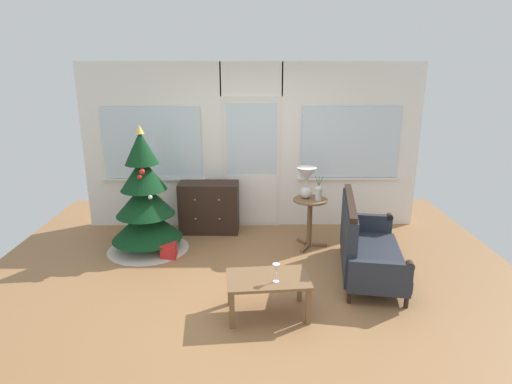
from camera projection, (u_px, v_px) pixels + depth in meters
The scene contains 11 objects.
ground_plane at pixel (252, 287), 4.98m from camera, with size 6.76×6.76×0.00m, color #996B42.
back_wall_with_door at pixel (252, 147), 6.61m from camera, with size 5.20×0.14×2.55m.
christmas_tree at pixel (145, 206), 5.85m from camera, with size 1.13×1.13×1.75m.
dresser_cabinet at pixel (209, 207), 6.57m from camera, with size 0.91×0.47×0.78m.
settee_sofa at pixel (363, 245), 5.21m from camera, with size 0.95×1.68×0.96m.
side_table at pixel (310, 213), 5.97m from camera, with size 0.50×0.48×0.71m.
table_lamp at pixel (306, 178), 5.86m from camera, with size 0.28×0.28×0.44m.
flower_vase at pixel (319, 192), 5.82m from camera, with size 0.11×0.10×0.35m.
coffee_table at pixel (268, 283), 4.36m from camera, with size 0.88×0.59×0.41m.
wine_glass at pixel (276, 269), 4.21m from camera, with size 0.08×0.08×0.20m.
gift_box at pixel (169, 251), 5.72m from camera, with size 0.20×0.18×0.20m, color red.
Camera 1 is at (-0.01, -4.46, 2.48)m, focal length 29.91 mm.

